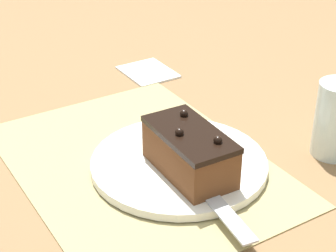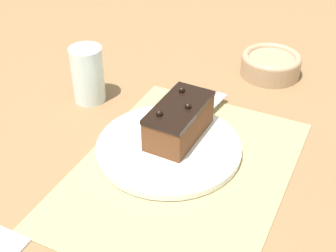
{
  "view_description": "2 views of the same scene",
  "coord_description": "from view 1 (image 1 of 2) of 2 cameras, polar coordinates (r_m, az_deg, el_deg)",
  "views": [
    {
      "loc": [
        0.62,
        -0.33,
        0.46
      ],
      "look_at": [
        0.0,
        0.05,
        0.05
      ],
      "focal_mm": 60.0,
      "sensor_mm": 36.0,
      "label": 1
    },
    {
      "loc": [
        -0.55,
        -0.24,
        0.53
      ],
      "look_at": [
        0.03,
        0.04,
        0.06
      ],
      "focal_mm": 50.0,
      "sensor_mm": 36.0,
      "label": 2
    }
  ],
  "objects": [
    {
      "name": "cake_plate",
      "position": [
        0.82,
        1.13,
        -3.79
      ],
      "size": [
        0.26,
        0.26,
        0.01
      ],
      "color": "white",
      "rests_on": "placemat_woven"
    },
    {
      "name": "ground_plane",
      "position": [
        0.84,
        -2.92,
        -3.94
      ],
      "size": [
        3.0,
        3.0,
        0.0
      ],
      "primitive_type": "plane",
      "color": "olive"
    },
    {
      "name": "serving_knife",
      "position": [
        0.78,
        2.43,
        -4.64
      ],
      "size": [
        0.24,
        0.05,
        0.01
      ],
      "rotation": [
        0.0,
        0.0,
        4.58
      ],
      "color": "black",
      "rests_on": "cake_plate"
    },
    {
      "name": "placemat_woven",
      "position": [
        0.84,
        -2.92,
        -3.83
      ],
      "size": [
        0.46,
        0.34,
        0.0
      ],
      "primitive_type": "cube",
      "color": "tan",
      "rests_on": "ground_plane"
    },
    {
      "name": "folded_napkin",
      "position": [
        1.13,
        -2.06,
        5.59
      ],
      "size": [
        0.11,
        0.09,
        0.01
      ],
      "primitive_type": "cube",
      "color": "white",
      "rests_on": "ground_plane"
    },
    {
      "name": "chocolate_cake",
      "position": [
        0.78,
        2.19,
        -2.6
      ],
      "size": [
        0.15,
        0.08,
        0.07
      ],
      "rotation": [
        0.0,
        0.0,
        -0.04
      ],
      "color": "brown",
      "rests_on": "cake_plate"
    }
  ]
}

